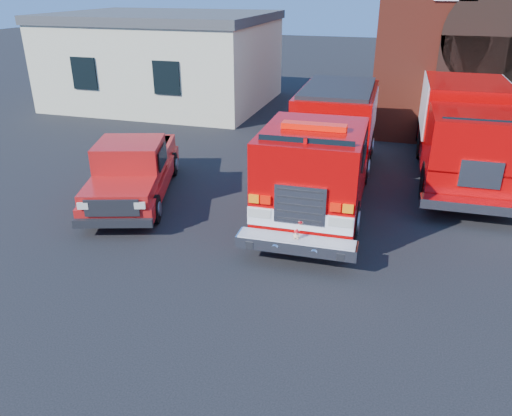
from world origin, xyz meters
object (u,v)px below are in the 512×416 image
(side_building, at_px, (165,58))
(secondary_truck, at_px, (464,125))
(pickup_truck, at_px, (134,170))
(fire_engine, at_px, (327,145))

(side_building, xyz_separation_m, secondary_truck, (13.68, -6.55, -0.70))
(secondary_truck, bearing_deg, pickup_truck, -150.47)
(side_building, relative_size, secondary_truck, 1.19)
(side_building, xyz_separation_m, fire_engine, (9.77, -9.69, -0.78))
(pickup_truck, height_order, secondary_truck, secondary_truck)
(side_building, relative_size, pickup_truck, 1.82)
(pickup_truck, xyz_separation_m, secondary_truck, (9.06, 5.13, 0.69))
(fire_engine, relative_size, secondary_truck, 1.04)
(pickup_truck, bearing_deg, fire_engine, 21.11)
(secondary_truck, bearing_deg, fire_engine, -141.18)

